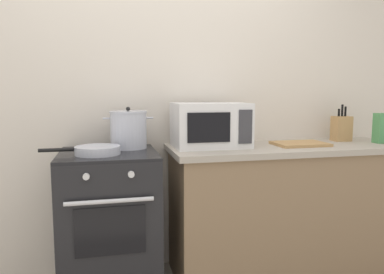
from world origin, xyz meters
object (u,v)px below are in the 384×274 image
Objects in this scene: stove at (110,223)px; frying_pan at (97,150)px; microwave at (210,125)px; stock_pot at (129,130)px; cutting_board at (300,144)px; pasta_box at (381,128)px; knife_block at (341,128)px.

stove is 0.49m from frying_pan.
microwave reaches higher than frying_pan.
stove is 2.79× the size of stock_pot.
pasta_box is (0.63, -0.03, 0.10)m from cutting_board.
knife_block reaches higher than stove.
knife_block is (1.75, 0.14, 0.56)m from stove.
cutting_board is 1.29× the size of knife_block.
frying_pan is 0.78m from microwave.
knife_block is at bearing 4.61° from stove.
cutting_board is 1.64× the size of pasta_box.
stove is 1.84m from knife_block.
microwave is (0.75, 0.15, 0.12)m from frying_pan.
pasta_box reaches higher than stove.
cutting_board is at bearing 177.29° from pasta_box.
frying_pan reaches higher than stove.
cutting_board is at bearing 3.03° from frying_pan.
stock_pot reaches higher than stove.
stock_pot is 1.50× the size of pasta_box.
stove is at bearing -135.09° from stock_pot.
cutting_board is (0.64, -0.08, -0.14)m from microwave.
pasta_box is at bearing -4.85° from microwave.
cutting_board is (1.32, 0.00, 0.47)m from stove.
microwave reaches higher than knife_block.
microwave reaches higher than stock_pot.
frying_pan is at bearing -178.76° from pasta_box.
microwave is 1.79× the size of knife_block.
microwave is 1.07m from knife_block.
knife_block reaches higher than pasta_box.
microwave is (0.55, -0.06, 0.02)m from stock_pot.
stove is 0.92m from microwave.
pasta_box reaches higher than frying_pan.
microwave is at bearing 173.03° from cutting_board.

